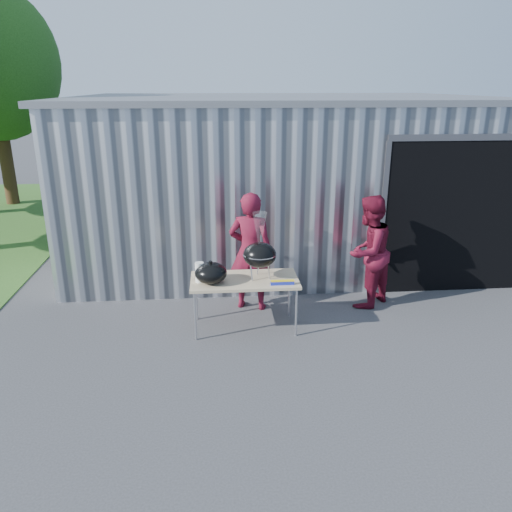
{
  "coord_description": "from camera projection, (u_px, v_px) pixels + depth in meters",
  "views": [
    {
      "loc": [
        -0.63,
        -5.87,
        3.33
      ],
      "look_at": [
        -0.06,
        0.7,
        1.05
      ],
      "focal_mm": 35.0,
      "sensor_mm": 36.0,
      "label": 1
    }
  ],
  "objects": [
    {
      "name": "paper_towels",
      "position": [
        200.0,
        272.0,
        6.82
      ],
      "size": [
        0.12,
        0.12,
        0.28
      ],
      "primitive_type": "cylinder",
      "color": "white",
      "rests_on": "folding_table"
    },
    {
      "name": "person_bystander",
      "position": [
        368.0,
        252.0,
        7.67
      ],
      "size": [
        1.08,
        1.07,
        1.76
      ],
      "primitive_type": "imported",
      "rotation": [
        0.0,
        0.0,
        3.87
      ],
      "color": "maroon",
      "rests_on": "ground"
    },
    {
      "name": "foil_box",
      "position": [
        282.0,
        282.0,
        6.76
      ],
      "size": [
        0.32,
        0.06,
        0.06
      ],
      "color": "#1926A7",
      "rests_on": "folding_table"
    },
    {
      "name": "white_tub",
      "position": [
        205.0,
        271.0,
        7.12
      ],
      "size": [
        0.2,
        0.15,
        0.1
      ],
      "primitive_type": "cube",
      "color": "white",
      "rests_on": "folding_table"
    },
    {
      "name": "folding_table",
      "position": [
        244.0,
        282.0,
        6.97
      ],
      "size": [
        1.5,
        0.75,
        0.75
      ],
      "color": "tan",
      "rests_on": "ground"
    },
    {
      "name": "kettle_grill",
      "position": [
        260.0,
        250.0,
        6.86
      ],
      "size": [
        0.47,
        0.47,
        0.94
      ],
      "color": "black",
      "rests_on": "folding_table"
    },
    {
      "name": "building",
      "position": [
        286.0,
        173.0,
        10.56
      ],
      "size": [
        8.2,
        6.2,
        3.1
      ],
      "color": "silver",
      "rests_on": "ground"
    },
    {
      "name": "ground",
      "position": [
        265.0,
        347.0,
        6.67
      ],
      "size": [
        80.0,
        80.0,
        0.0
      ],
      "primitive_type": "plane",
      "color": "#38383B"
    },
    {
      "name": "grill_lid",
      "position": [
        211.0,
        273.0,
        6.78
      ],
      "size": [
        0.44,
        0.44,
        0.32
      ],
      "color": "black",
      "rests_on": "folding_table"
    },
    {
      "name": "person_cook",
      "position": [
        251.0,
        252.0,
        7.57
      ],
      "size": [
        0.76,
        0.6,
        1.83
      ],
      "primitive_type": "imported",
      "rotation": [
        0.0,
        0.0,
        2.87
      ],
      "color": "maroon",
      "rests_on": "ground"
    }
  ]
}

